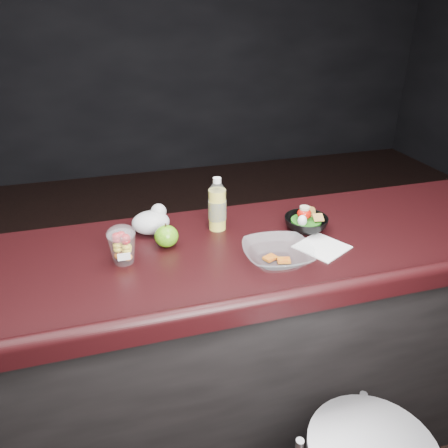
% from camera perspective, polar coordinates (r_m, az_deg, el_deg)
% --- Properties ---
extents(counter, '(4.06, 0.71, 1.02)m').
position_cam_1_polar(counter, '(1.90, 0.31, -16.64)').
color(counter, black).
rests_on(counter, ground).
extents(lemonade_bottle, '(0.07, 0.07, 0.21)m').
position_cam_1_polar(lemonade_bottle, '(1.69, -0.89, 2.12)').
color(lemonade_bottle, yellow).
rests_on(lemonade_bottle, counter).
extents(fruit_cup, '(0.10, 0.10, 0.14)m').
position_cam_1_polar(fruit_cup, '(1.52, -13.16, -2.57)').
color(fruit_cup, white).
rests_on(fruit_cup, counter).
extents(green_apple, '(0.09, 0.09, 0.09)m').
position_cam_1_polar(green_apple, '(1.60, -7.54, -1.58)').
color(green_apple, '#2F7D0E').
rests_on(green_apple, counter).
extents(plastic_bag, '(0.15, 0.12, 0.11)m').
position_cam_1_polar(plastic_bag, '(1.71, -9.42, 0.39)').
color(plastic_bag, silver).
rests_on(plastic_bag, counter).
extents(snack_bowl, '(0.21, 0.21, 0.09)m').
position_cam_1_polar(snack_bowl, '(1.74, 10.62, 0.23)').
color(snack_bowl, black).
rests_on(snack_bowl, counter).
extents(takeout_bowl, '(0.26, 0.26, 0.06)m').
position_cam_1_polar(takeout_bowl, '(1.51, 7.01, -3.98)').
color(takeout_bowl, silver).
rests_on(takeout_bowl, counter).
extents(paper_napkin, '(0.22, 0.22, 0.00)m').
position_cam_1_polar(paper_napkin, '(1.64, 12.68, -2.94)').
color(paper_napkin, white).
rests_on(paper_napkin, counter).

